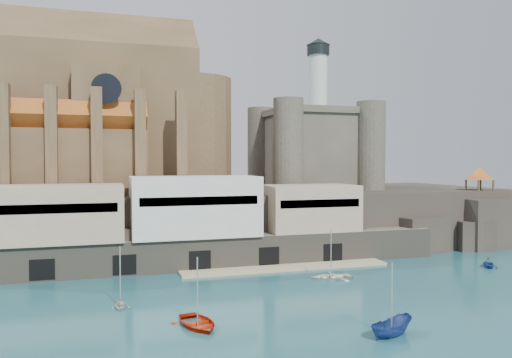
{
  "coord_description": "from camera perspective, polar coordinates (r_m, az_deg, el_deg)",
  "views": [
    {
      "loc": [
        -22.52,
        -47.61,
        15.12
      ],
      "look_at": [
        1.87,
        32.0,
        12.21
      ],
      "focal_mm": 35.0,
      "sensor_mm": 36.0,
      "label": 1
    }
  ],
  "objects": [
    {
      "name": "ground",
      "position": [
        54.79,
        8.2,
        -14.04
      ],
      "size": [
        300.0,
        300.0,
        0.0
      ],
      "primitive_type": "plane",
      "color": "#1A4E57",
      "rests_on": "ground"
    },
    {
      "name": "promontory",
      "position": [
        90.38,
        -2.63,
        -4.48
      ],
      "size": [
        100.0,
        36.0,
        10.0
      ],
      "color": "black",
      "rests_on": "ground"
    },
    {
      "name": "quay",
      "position": [
        72.32,
        -7.11,
        -5.21
      ],
      "size": [
        70.0,
        12.0,
        13.05
      ],
      "color": "#686253",
      "rests_on": "ground"
    },
    {
      "name": "church",
      "position": [
        89.75,
        -18.12,
        6.38
      ],
      "size": [
        47.0,
        25.93,
        30.51
      ],
      "color": "brown",
      "rests_on": "promontory"
    },
    {
      "name": "castle_keep",
      "position": [
        96.77,
        6.5,
        3.88
      ],
      "size": [
        21.2,
        21.2,
        29.3
      ],
      "color": "#474238",
      "rests_on": "promontory"
    },
    {
      "name": "rock_outcrop",
      "position": [
        98.39,
        24.18,
        -4.66
      ],
      "size": [
        14.5,
        10.5,
        8.7
      ],
      "color": "black",
      "rests_on": "ground"
    },
    {
      "name": "pavilion",
      "position": [
        97.91,
        24.2,
        0.42
      ],
      "size": [
        6.4,
        6.4,
        5.4
      ],
      "color": "brown",
      "rests_on": "rock_outcrop"
    },
    {
      "name": "boat_0",
      "position": [
        47.98,
        -6.69,
        -16.38
      ],
      "size": [
        4.37,
        2.05,
        5.9
      ],
      "primitive_type": "imported",
      "rotation": [
        0.0,
        0.0,
        0.2
      ],
      "color": "#BA1F04",
      "rests_on": "ground"
    },
    {
      "name": "boat_2",
      "position": [
        46.85,
        15.23,
        -16.9
      ],
      "size": [
        2.44,
        2.41,
        4.94
      ],
      "primitive_type": "imported",
      "rotation": [
        0.0,
        0.0,
        1.93
      ],
      "color": "navy",
      "rests_on": "ground"
    },
    {
      "name": "boat_4",
      "position": [
        54.99,
        -15.23,
        -14.03
      ],
      "size": [
        2.47,
        1.71,
        2.66
      ],
      "primitive_type": "imported",
      "rotation": [
        0.0,
        0.0,
        3.0
      ],
      "color": "beige",
      "rests_on": "ground"
    },
    {
      "name": "boat_6",
      "position": [
        66.28,
        8.56,
        -11.21
      ],
      "size": [
        1.41,
        3.96,
        5.45
      ],
      "primitive_type": "imported",
      "rotation": [
        0.0,
        0.0,
        4.64
      ],
      "color": "white",
      "rests_on": "ground"
    },
    {
      "name": "boat_7",
      "position": [
        79.63,
        25.02,
        -9.13
      ],
      "size": [
        3.41,
        2.99,
        3.37
      ],
      "primitive_type": "imported",
      "rotation": [
        0.0,
        0.0,
        5.76
      ],
      "color": "navy",
      "rests_on": "ground"
    }
  ]
}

